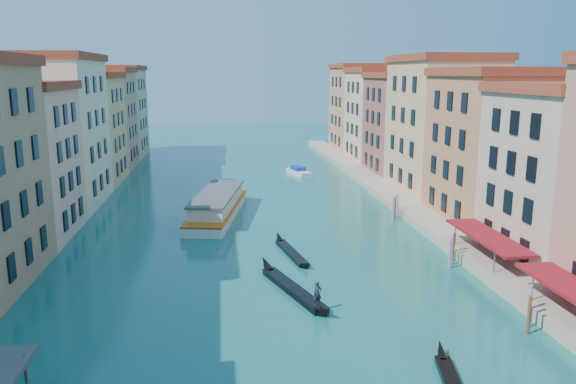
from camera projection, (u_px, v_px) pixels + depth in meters
The scene contains 9 objects.
left_bank_palazzos at pixel (39, 142), 71.47m from camera, with size 12.80×128.40×21.00m.
right_bank_palazzos at pixel (458, 136), 78.39m from camera, with size 12.80×128.40×21.00m.
quay at pixel (400, 202), 79.36m from camera, with size 4.00×140.00×1.00m, color #A69F86.
mooring_poles_right at pixel (510, 296), 43.70m from camera, with size 1.44×54.24×3.20m.
vaporetto_far at pixel (218, 205), 73.31m from camera, with size 8.52×21.70×3.15m.
gondola_fore at pixel (293, 287), 47.80m from camera, with size 5.33×13.15×2.70m.
gondola_far at pixel (291, 251), 57.96m from camera, with size 2.78×11.02×1.57m.
motorboat_mid at pixel (205, 221), 68.47m from camera, with size 5.66×7.51×1.52m.
motorboat_far at pixel (299, 172), 103.24m from camera, with size 4.13×7.44×1.47m.
Camera 1 is at (-3.04, -9.88, 18.32)m, focal length 35.00 mm.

